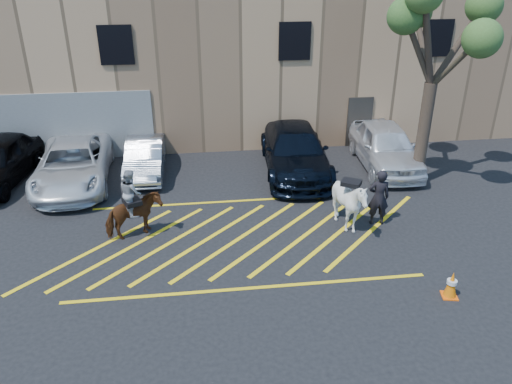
{
  "coord_description": "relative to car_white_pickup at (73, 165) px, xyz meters",
  "views": [
    {
      "loc": [
        -1.14,
        -13.26,
        7.95
      ],
      "look_at": [
        0.57,
        0.2,
        1.3
      ],
      "focal_mm": 35.0,
      "sensor_mm": 36.0,
      "label": 1
    }
  ],
  "objects": [
    {
      "name": "handler",
      "position": [
        10.15,
        -4.33,
        0.16
      ],
      "size": [
        0.72,
        0.52,
        1.84
      ],
      "primitive_type": "imported",
      "rotation": [
        0.0,
        0.0,
        3.02
      ],
      "color": "black",
      "rests_on": "ground"
    },
    {
      "name": "mounted_bay",
      "position": [
        2.57,
        -4.18,
        0.13
      ],
      "size": [
        1.83,
        1.39,
        2.2
      ],
      "color": "#5D3516",
      "rests_on": "ground"
    },
    {
      "name": "car_white_suv",
      "position": [
        12.03,
        0.14,
        0.1
      ],
      "size": [
        2.34,
        5.19,
        1.73
      ],
      "primitive_type": "imported",
      "rotation": [
        0.0,
        0.0,
        -0.06
      ],
      "color": "white",
      "rests_on": "ground"
    },
    {
      "name": "traffic_cone",
      "position": [
        10.73,
        -8.19,
        -0.4
      ],
      "size": [
        0.45,
        0.45,
        0.73
      ],
      "color": "#FF5A0A",
      "rests_on": "ground"
    },
    {
      "name": "hatching_zone",
      "position": [
        5.71,
        -4.73,
        -0.76
      ],
      "size": [
        12.6,
        5.12,
        0.01
      ],
      "color": "yellow",
      "rests_on": "ground"
    },
    {
      "name": "tree",
      "position": [
        12.67,
        -1.59,
        4.93
      ],
      "size": [
        3.99,
        4.37,
        7.31
      ],
      "color": "#4C3A2E",
      "rests_on": "ground"
    },
    {
      "name": "car_silver_sedan",
      "position": [
        2.56,
        0.64,
        -0.1
      ],
      "size": [
        1.41,
        4.02,
        1.33
      ],
      "primitive_type": "imported",
      "rotation": [
        0.0,
        0.0,
        0.0
      ],
      "color": "#9CA1AB",
      "rests_on": "ground"
    },
    {
      "name": "ground",
      "position": [
        5.71,
        -4.43,
        -0.76
      ],
      "size": [
        90.0,
        90.0,
        0.0
      ],
      "primitive_type": "plane",
      "color": "black",
      "rests_on": "ground"
    },
    {
      "name": "car_blue_suv",
      "position": [
        8.37,
        0.16,
        0.09
      ],
      "size": [
        2.75,
        6.0,
        1.7
      ],
      "primitive_type": "imported",
      "rotation": [
        0.0,
        0.0,
        -0.06
      ],
      "color": "black",
      "rests_on": "ground"
    },
    {
      "name": "car_white_pickup",
      "position": [
        0.0,
        0.0,
        0.0
      ],
      "size": [
        2.87,
        5.65,
        1.53
      ],
      "primitive_type": "imported",
      "rotation": [
        0.0,
        0.0,
        0.06
      ],
      "color": "silver",
      "rests_on": "ground"
    },
    {
      "name": "warehouse",
      "position": [
        5.69,
        7.57,
        2.89
      ],
      "size": [
        32.42,
        10.2,
        7.3
      ],
      "color": "tan",
      "rests_on": "ground"
    },
    {
      "name": "saddled_white",
      "position": [
        9.14,
        -4.55,
        0.13
      ],
      "size": [
        2.07,
        2.13,
        1.78
      ],
      "color": "white",
      "rests_on": "ground"
    }
  ]
}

